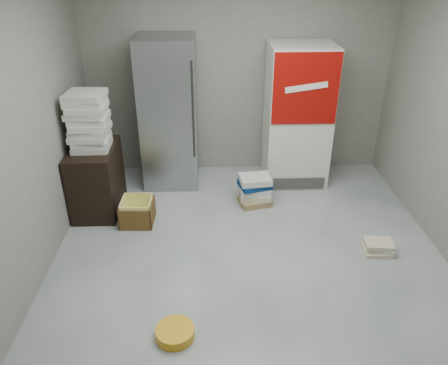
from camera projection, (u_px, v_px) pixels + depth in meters
name	position (u px, v px, depth m)	size (l,w,h in m)	color
ground	(253.00, 282.00, 4.16)	(5.00, 5.00, 0.00)	#B5B5B0
room_shell	(260.00, 99.00, 3.31)	(4.04, 5.04, 2.82)	gray
steel_fridge	(169.00, 113.00, 5.56)	(0.70, 0.72, 1.90)	#979A9E
coke_cooler	(297.00, 115.00, 5.62)	(0.80, 0.73, 1.80)	silver
wood_shelf	(97.00, 179.00, 5.15)	(0.50, 0.80, 0.80)	black
supply_box_stack	(89.00, 121.00, 4.80)	(0.44, 0.44, 0.65)	beige
phonebook_stack_main	(255.00, 190.00, 5.36)	(0.43, 0.39, 0.37)	olive
phonebook_stack_side	(379.00, 247.00, 4.54)	(0.33, 0.28, 0.13)	beige
cardboard_box	(137.00, 213.00, 5.01)	(0.38, 0.38, 0.30)	yellow
bucket_lid	(175.00, 333.00, 3.55)	(0.32, 0.32, 0.09)	gold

